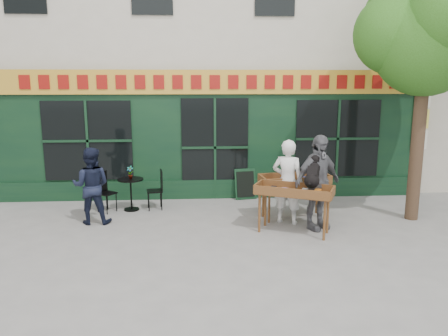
{
  "coord_description": "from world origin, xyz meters",
  "views": [
    {
      "loc": [
        -0.51,
        -8.76,
        3.04
      ],
      "look_at": [
        0.11,
        0.5,
        1.17
      ],
      "focal_mm": 35.0,
      "sensor_mm": 36.0,
      "label": 1
    }
  ],
  "objects_px": {
    "woman": "(287,182)",
    "book_cart_right": "(294,182)",
    "dog": "(313,171)",
    "man_left": "(91,186)",
    "book_cart_center": "(294,193)",
    "man_right": "(317,182)",
    "bistro_table": "(131,188)"
  },
  "relations": [
    {
      "from": "book_cart_right",
      "to": "bistro_table",
      "type": "relative_size",
      "value": 2.07
    },
    {
      "from": "book_cart_center",
      "to": "man_left",
      "type": "bearing_deg",
      "value": -167.37
    },
    {
      "from": "book_cart_right",
      "to": "man_left",
      "type": "xyz_separation_m",
      "value": [
        -4.42,
        -0.07,
        0.01
      ]
    },
    {
      "from": "woman",
      "to": "man_left",
      "type": "relative_size",
      "value": 1.1
    },
    {
      "from": "book_cart_center",
      "to": "dog",
      "type": "height_order",
      "value": "dog"
    },
    {
      "from": "man_right",
      "to": "man_left",
      "type": "bearing_deg",
      "value": 143.49
    },
    {
      "from": "book_cart_center",
      "to": "man_left",
      "type": "xyz_separation_m",
      "value": [
        -4.19,
        0.91,
        0.01
      ]
    },
    {
      "from": "man_right",
      "to": "man_left",
      "type": "xyz_separation_m",
      "value": [
        -4.72,
        0.68,
        -0.16
      ]
    },
    {
      "from": "man_right",
      "to": "bistro_table",
      "type": "distance_m",
      "value": 4.35
    },
    {
      "from": "book_cart_center",
      "to": "dog",
      "type": "relative_size",
      "value": 2.7
    },
    {
      "from": "book_cart_center",
      "to": "woman",
      "type": "height_order",
      "value": "woman"
    },
    {
      "from": "book_cart_center",
      "to": "dog",
      "type": "distance_m",
      "value": 0.59
    },
    {
      "from": "book_cart_center",
      "to": "man_right",
      "type": "bearing_deg",
      "value": 47.88
    },
    {
      "from": "book_cart_right",
      "to": "man_left",
      "type": "bearing_deg",
      "value": 172.59
    },
    {
      "from": "book_cart_center",
      "to": "man_right",
      "type": "relative_size",
      "value": 0.82
    },
    {
      "from": "book_cart_center",
      "to": "man_left",
      "type": "distance_m",
      "value": 4.29
    },
    {
      "from": "dog",
      "to": "bistro_table",
      "type": "height_order",
      "value": "dog"
    },
    {
      "from": "man_left",
      "to": "man_right",
      "type": "bearing_deg",
      "value": 172.85
    },
    {
      "from": "man_left",
      "to": "book_cart_right",
      "type": "bearing_deg",
      "value": -178.05
    },
    {
      "from": "woman",
      "to": "bistro_table",
      "type": "distance_m",
      "value": 3.7
    },
    {
      "from": "woman",
      "to": "book_cart_right",
      "type": "height_order",
      "value": "woman"
    },
    {
      "from": "book_cart_center",
      "to": "book_cart_right",
      "type": "xyz_separation_m",
      "value": [
        0.23,
        0.98,
        0.0
      ]
    },
    {
      "from": "dog",
      "to": "man_right",
      "type": "xyz_separation_m",
      "value": [
        0.18,
        0.28,
        -0.3
      ]
    },
    {
      "from": "man_right",
      "to": "man_left",
      "type": "distance_m",
      "value": 4.78
    },
    {
      "from": "man_left",
      "to": "bistro_table",
      "type": "bearing_deg",
      "value": -126.83
    },
    {
      "from": "dog",
      "to": "book_cart_right",
      "type": "relative_size",
      "value": 0.38
    },
    {
      "from": "book_cart_center",
      "to": "book_cart_right",
      "type": "relative_size",
      "value": 1.03
    },
    {
      "from": "dog",
      "to": "man_left",
      "type": "bearing_deg",
      "value": -167.06
    },
    {
      "from": "woman",
      "to": "book_cart_right",
      "type": "bearing_deg",
      "value": -100.35
    },
    {
      "from": "man_left",
      "to": "woman",
      "type": "bearing_deg",
      "value": 177.56
    },
    {
      "from": "woman",
      "to": "man_right",
      "type": "xyz_separation_m",
      "value": [
        0.53,
        -0.42,
        0.07
      ]
    },
    {
      "from": "book_cart_center",
      "to": "man_left",
      "type": "relative_size",
      "value": 0.98
    }
  ]
}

